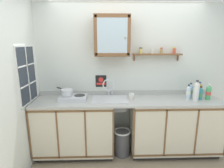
{
  "coord_description": "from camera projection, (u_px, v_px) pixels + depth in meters",
  "views": [
    {
      "loc": [
        -0.35,
        -2.29,
        1.86
      ],
      "look_at": [
        -0.26,
        0.57,
        1.19
      ],
      "focal_mm": 28.55,
      "sensor_mm": 36.0,
      "label": 1
    }
  ],
  "objects": [
    {
      "name": "back_wall",
      "position": [
        126.0,
        76.0,
        3.12
      ],
      "size": [
        3.65,
        0.07,
        2.57
      ],
      "color": "silver",
      "rests_on": "ground"
    },
    {
      "name": "side_wall_left",
      "position": [
        5.0,
        92.0,
        2.1
      ],
      "size": [
        0.05,
        3.55,
        2.57
      ],
      "primitive_type": "cube",
      "color": "silver",
      "rests_on": "ground"
    },
    {
      "name": "lower_cabinet_run",
      "position": [
        75.0,
        128.0,
        2.97
      ],
      "size": [
        1.27,
        0.61,
        0.93
      ],
      "color": "black",
      "rests_on": "ground"
    },
    {
      "name": "lower_cabinet_run_right",
      "position": [
        173.0,
        127.0,
        3.02
      ],
      "size": [
        1.47,
        0.61,
        0.93
      ],
      "color": "black",
      "rests_on": "ground"
    },
    {
      "name": "countertop",
      "position": [
        128.0,
        100.0,
        2.89
      ],
      "size": [
        3.01,
        0.63,
        0.03
      ],
      "primitive_type": "cube",
      "color": "#B2B2AD",
      "rests_on": "lower_cabinet_run"
    },
    {
      "name": "backsplash",
      "position": [
        126.0,
        92.0,
        3.16
      ],
      "size": [
        3.01,
        0.02,
        0.08
      ],
      "primitive_type": "cube",
      "color": "#B2B2AD",
      "rests_on": "countertop"
    },
    {
      "name": "sink",
      "position": [
        110.0,
        101.0,
        2.92
      ],
      "size": [
        0.57,
        0.47,
        0.46
      ],
      "color": "silver",
      "rests_on": "countertop"
    },
    {
      "name": "hot_plate_stove",
      "position": [
        73.0,
        98.0,
        2.86
      ],
      "size": [
        0.43,
        0.29,
        0.07
      ],
      "color": "silver",
      "rests_on": "countertop"
    },
    {
      "name": "saucepan",
      "position": [
        67.0,
        92.0,
        2.86
      ],
      "size": [
        0.31,
        0.31,
        0.1
      ],
      "color": "silver",
      "rests_on": "hot_plate_stove"
    },
    {
      "name": "bottle_detergent_teal_0",
      "position": [
        200.0,
        94.0,
        2.87
      ],
      "size": [
        0.06,
        0.06,
        0.22
      ],
      "color": "teal",
      "rests_on": "countertop"
    },
    {
      "name": "bottle_water_blue_1",
      "position": [
        190.0,
        91.0,
        2.96
      ],
      "size": [
        0.07,
        0.07,
        0.25
      ],
      "color": "#8CB7E0",
      "rests_on": "countertop"
    },
    {
      "name": "bottle_opaque_white_2",
      "position": [
        196.0,
        92.0,
        2.8
      ],
      "size": [
        0.09,
        0.09,
        0.33
      ],
      "color": "white",
      "rests_on": "countertop"
    },
    {
      "name": "bottle_soda_green_3",
      "position": [
        208.0,
        93.0,
        2.87
      ],
      "size": [
        0.08,
        0.08,
        0.26
      ],
      "color": "#4CB266",
      "rests_on": "countertop"
    },
    {
      "name": "bottle_juice_amber_4",
      "position": [
        199.0,
        90.0,
        3.01
      ],
      "size": [
        0.09,
        0.09,
        0.26
      ],
      "color": "gold",
      "rests_on": "countertop"
    },
    {
      "name": "bottle_water_clear_5",
      "position": [
        188.0,
        93.0,
        2.85
      ],
      "size": [
        0.07,
        0.07,
        0.25
      ],
      "color": "silver",
      "rests_on": "countertop"
    },
    {
      "name": "mug",
      "position": [
        132.0,
        96.0,
        2.9
      ],
      "size": [
        0.08,
        0.12,
        0.1
      ],
      "color": "white",
      "rests_on": "countertop"
    },
    {
      "name": "wall_cabinet",
      "position": [
        112.0,
        36.0,
        2.8
      ],
      "size": [
        0.55,
        0.32,
        0.63
      ],
      "color": "brown"
    },
    {
      "name": "spice_shelf",
      "position": [
        157.0,
        54.0,
        2.96
      ],
      "size": [
        0.81,
        0.14,
        0.23
      ],
      "color": "brown"
    },
    {
      "name": "warning_sign",
      "position": [
        101.0,
        81.0,
        3.1
      ],
      "size": [
        0.19,
        0.01,
        0.2
      ],
      "color": "black"
    },
    {
      "name": "window",
      "position": [
        27.0,
        75.0,
        2.62
      ],
      "size": [
        0.03,
        0.58,
        0.85
      ],
      "color": "#262D38"
    },
    {
      "name": "trash_bin",
      "position": [
        122.0,
        142.0,
        2.98
      ],
      "size": [
        0.28,
        0.28,
        0.44
      ],
      "color": "#4C4C51",
      "rests_on": "ground"
    }
  ]
}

